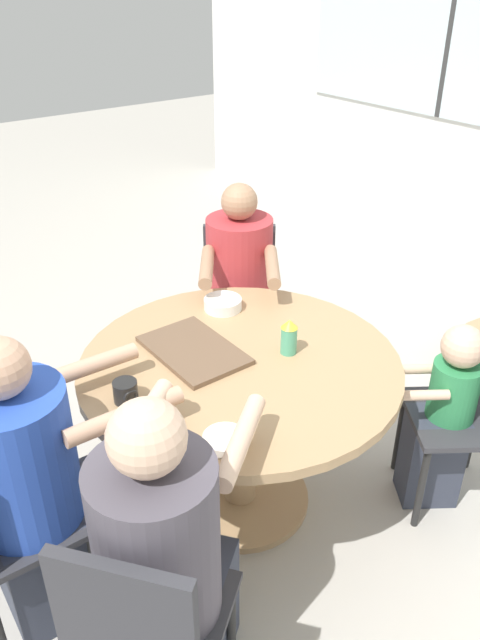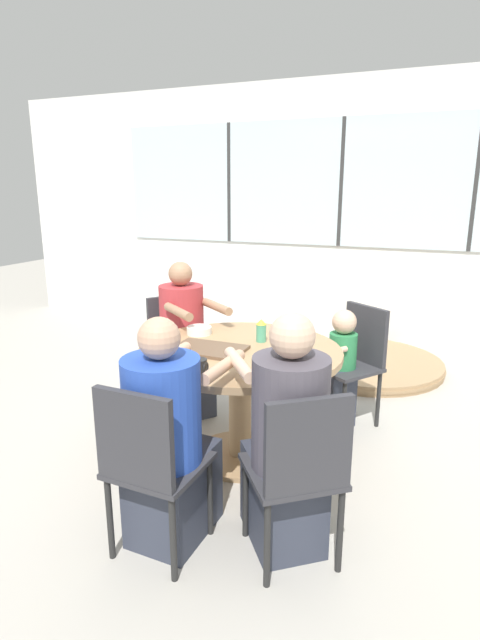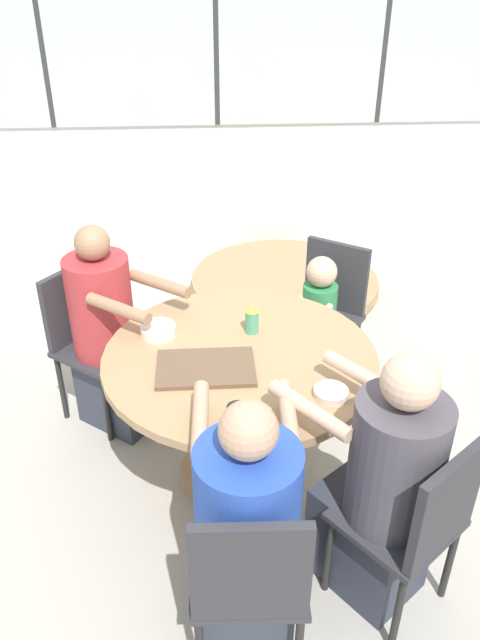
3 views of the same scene
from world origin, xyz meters
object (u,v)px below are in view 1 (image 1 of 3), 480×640
Objects in this scene: person_woman_green_shirt at (166,575)px; sippy_cup at (289,336)px; bowl_white_shallow at (225,440)px; chair_for_man_teal_shirt at (239,292)px; bowl_cereal at (223,304)px; coffee_mug at (126,392)px; chair_for_woman_green_shirt at (143,627)px; person_man_teal_shirt at (239,307)px; person_toddler at (442,421)px; person_man_blue_shirt at (41,496)px.

sippy_cup is (-0.44, 0.84, 0.29)m from person_woman_green_shirt.
person_woman_green_shirt is 8.11× the size of bowl_white_shallow.
bowl_cereal is (0.42, -0.41, 0.24)m from chair_for_man_teal_shirt.
bowl_white_shallow is (0.39, 0.14, -0.02)m from coffee_mug.
bowl_cereal is at bearing 82.73° from chair_for_man_teal_shirt.
chair_for_woman_green_shirt is at bearing -44.80° from bowl_cereal.
person_man_teal_shirt is 1.18m from coffee_mug.
person_man_teal_shirt is 6.99× the size of bowl_cereal.
person_man_teal_shirt is 0.84m from sippy_cup.
chair_for_man_teal_shirt is 1.33m from coffee_mug.
coffee_mug is 0.62× the size of sippy_cup.
coffee_mug is (0.62, -0.96, 0.26)m from person_man_teal_shirt.
sippy_cup is (0.73, -0.31, 0.29)m from person_man_teal_shirt.
sippy_cup is (-0.41, -0.50, 0.40)m from person_toddler.
chair_for_man_teal_shirt is at bearing 141.20° from bowl_white_shallow.
person_man_blue_shirt is 1.31× the size of person_toddler.
bowl_cereal is at bearing 65.22° from person_toddler.
sippy_cup is at bearing 118.97° from bowl_white_shallow.
person_man_blue_shirt is 1.59m from person_toddler.
person_man_teal_shirt is at bearing 44.45° from person_toddler.
sippy_cup reaches higher than bowl_white_shallow.
person_woman_green_shirt is at bearing 82.28° from person_man_teal_shirt.
person_woman_green_shirt is 7.03× the size of bowl_cereal.
bowl_white_shallow is at bearing 117.73° from person_toddler.
bowl_cereal is (-0.44, 0.00, -0.05)m from sippy_cup.
person_man_blue_shirt is 1.46m from person_man_teal_shirt.
chair_for_man_teal_shirt is 6.02× the size of bowl_white_shallow.
person_man_teal_shirt reaches higher than bowl_cereal.
bowl_white_shallow is at bearing 20.29° from coffee_mug.
person_man_blue_shirt is 0.67m from bowl_white_shallow.
person_toddler is (-0.13, 1.47, -0.10)m from chair_for_woman_green_shirt.
person_woman_green_shirt is (1.30, -1.25, 0.00)m from chair_for_man_teal_shirt.
person_toddler is at bearing 73.32° from person_man_blue_shirt.
bowl_cereal is at bearing 144.74° from bowl_white_shallow.
person_man_blue_shirt is 0.98× the size of person_man_teal_shirt.
chair_for_woman_green_shirt and person_toddler have the same top height.
person_toddler is 9.41× the size of coffee_mug.
chair_for_man_teal_shirt is 1.49m from bowl_white_shallow.
chair_for_woman_green_shirt is 1.80m from person_man_teal_shirt.
coffee_mug is 0.55× the size of bowl_cereal.
chair_for_woman_green_shirt is at bearing -90.00° from person_woman_green_shirt.
person_toddler is 1.07m from bowl_white_shallow.
person_woman_green_shirt is at bearing -43.76° from bowl_cereal.
person_man_blue_shirt is at bearing 62.52° from person_man_teal_shirt.
person_toddler is 1.05m from bowl_cereal.
person_man_teal_shirt is 7.85× the size of sippy_cup.
person_man_teal_shirt is (-1.27, 1.28, 0.00)m from chair_for_woman_green_shirt.
bowl_cereal is (-0.88, 0.84, 0.24)m from person_woman_green_shirt.
sippy_cup is at bearing 85.48° from person_toddler.
bowl_white_shallow is (0.38, 0.50, 0.25)m from person_man_blue_shirt.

